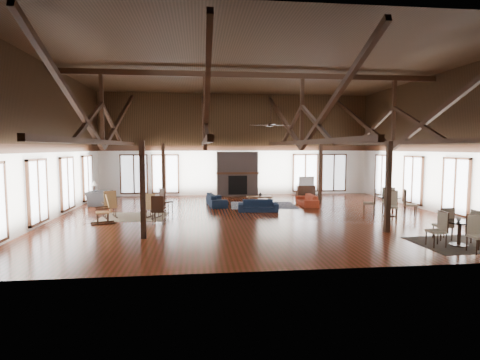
{
  "coord_description": "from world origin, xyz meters",
  "views": [
    {
      "loc": [
        -2.28,
        -15.25,
        2.83
      ],
      "look_at": [
        -0.47,
        1.0,
        1.42
      ],
      "focal_mm": 28.0,
      "sensor_mm": 36.0,
      "label": 1
    }
  ],
  "objects": [
    {
      "name": "rug_dark",
      "position": [
        5.22,
        -5.23,
        0.01
      ],
      "size": [
        2.32,
        2.13,
        0.01
      ],
      "primitive_type": "cube",
      "rotation": [
        0.0,
        0.0,
        0.05
      ],
      "color": "black",
      "rests_on": "floor"
    },
    {
      "name": "post_grid",
      "position": [
        0.0,
        0.0,
        1.52
      ],
      "size": [
        8.16,
        7.16,
        3.05
      ],
      "color": "black",
      "rests_on": "floor"
    },
    {
      "name": "ceiling",
      "position": [
        0.0,
        0.0,
        6.0
      ],
      "size": [
        16.0,
        14.0,
        0.02
      ],
      "primitive_type": "cube",
      "color": "black",
      "rests_on": "wall_back"
    },
    {
      "name": "side_table_lamp",
      "position": [
        -7.6,
        4.53,
        0.44
      ],
      "size": [
        0.45,
        0.45,
        1.16
      ],
      "color": "black",
      "rests_on": "floor"
    },
    {
      "name": "roof_truss",
      "position": [
        0.0,
        0.0,
        4.03
      ],
      "size": [
        15.6,
        14.07,
        3.14
      ],
      "color": "black",
      "rests_on": "wall_back"
    },
    {
      "name": "sofa_navy_left",
      "position": [
        -1.41,
        2.87,
        0.29
      ],
      "size": [
        2.05,
        1.0,
        0.58
      ],
      "primitive_type": "imported",
      "rotation": [
        0.0,
        0.0,
        1.69
      ],
      "color": "#121F34",
      "rests_on": "floor"
    },
    {
      "name": "wall_front",
      "position": [
        0.0,
        -7.0,
        3.0
      ],
      "size": [
        16.0,
        0.02,
        6.0
      ],
      "primitive_type": "cube",
      "color": "white",
      "rests_on": "floor"
    },
    {
      "name": "television",
      "position": [
        4.21,
        6.75,
        0.82
      ],
      "size": [
        0.95,
        0.15,
        0.54
      ],
      "primitive_type": "imported",
      "rotation": [
        0.0,
        0.0,
        0.03
      ],
      "color": "#B2B2B2",
      "rests_on": "tv_console"
    },
    {
      "name": "cup_near",
      "position": [
        5.13,
        -5.44,
        0.77
      ],
      "size": [
        0.14,
        0.14,
        0.09
      ],
      "primitive_type": "imported",
      "rotation": [
        0.0,
        0.0,
        0.24
      ],
      "color": "#B2B2B2",
      "rests_on": "cafe_table_near"
    },
    {
      "name": "side_chair_b",
      "position": [
        -3.76,
        -1.42,
        0.63
      ],
      "size": [
        0.51,
        0.51,
        1.08
      ],
      "rotation": [
        0.0,
        0.0,
        -0.12
      ],
      "color": "black",
      "rests_on": "floor"
    },
    {
      "name": "coffee_table",
      "position": [
        0.69,
        2.75,
        0.4
      ],
      "size": [
        1.27,
        0.76,
        0.46
      ],
      "rotation": [
        0.0,
        0.0,
        0.14
      ],
      "color": "brown",
      "rests_on": "floor"
    },
    {
      "name": "rocking_chair_b",
      "position": [
        -4.19,
        -0.07,
        0.47
      ],
      "size": [
        0.69,
        0.88,
        1.0
      ],
      "rotation": [
        0.0,
        0.0,
        -0.41
      ],
      "color": "#9F673C",
      "rests_on": "floor"
    },
    {
      "name": "cafe_table_near",
      "position": [
        5.19,
        -5.41,
        0.5
      ],
      "size": [
        1.91,
        1.91,
        1.0
      ],
      "rotation": [
        0.0,
        0.0,
        0.02
      ],
      "color": "black",
      "rests_on": "floor"
    },
    {
      "name": "cafe_table_far",
      "position": [
        5.62,
        -0.63,
        0.55
      ],
      "size": [
        2.14,
        2.14,
        1.11
      ],
      "rotation": [
        0.0,
        0.0,
        -0.41
      ],
      "color": "black",
      "rests_on": "floor"
    },
    {
      "name": "rug_navy",
      "position": [
        0.87,
        2.76,
        0.01
      ],
      "size": [
        3.31,
        2.59,
        0.01
      ],
      "primitive_type": "cube",
      "rotation": [
        0.0,
        0.0,
        -0.08
      ],
      "color": "#191E47",
      "rests_on": "floor"
    },
    {
      "name": "cup_far",
      "position": [
        5.62,
        -0.56,
        0.85
      ],
      "size": [
        0.15,
        0.15,
        0.11
      ],
      "primitive_type": "imported",
      "rotation": [
        0.0,
        0.0,
        -0.14
      ],
      "color": "#B2B2B2",
      "rests_on": "cafe_table_far"
    },
    {
      "name": "wall_left",
      "position": [
        -8.0,
        0.0,
        3.0
      ],
      "size": [
        0.02,
        14.0,
        6.0
      ],
      "primitive_type": "cube",
      "color": "white",
      "rests_on": "floor"
    },
    {
      "name": "sofa_navy_front",
      "position": [
        0.34,
        1.0,
        0.26
      ],
      "size": [
        1.84,
        0.87,
        0.52
      ],
      "primitive_type": "imported",
      "rotation": [
        0.0,
        0.0,
        -0.1
      ],
      "color": "#142038",
      "rests_on": "floor"
    },
    {
      "name": "wall_back",
      "position": [
        0.0,
        7.0,
        3.0
      ],
      "size": [
        16.0,
        0.02,
        6.0
      ],
      "primitive_type": "cube",
      "color": "white",
      "rests_on": "floor"
    },
    {
      "name": "wall_right",
      "position": [
        8.0,
        0.0,
        3.0
      ],
      "size": [
        0.02,
        14.0,
        6.0
      ],
      "primitive_type": "cube",
      "color": "white",
      "rests_on": "floor"
    },
    {
      "name": "floor",
      "position": [
        0.0,
        0.0,
        0.0
      ],
      "size": [
        16.0,
        16.0,
        0.0
      ],
      "primitive_type": "plane",
      "color": "maroon",
      "rests_on": "ground"
    },
    {
      "name": "ceiling_fan",
      "position": [
        0.5,
        -1.0,
        3.73
      ],
      "size": [
        1.6,
        1.6,
        0.75
      ],
      "color": "black",
      "rests_on": "roof_truss"
    },
    {
      "name": "sofa_orange",
      "position": [
        3.0,
        2.48,
        0.26
      ],
      "size": [
        1.82,
        0.73,
        0.53
      ],
      "primitive_type": "imported",
      "rotation": [
        0.0,
        0.0,
        -1.58
      ],
      "color": "#A1361F",
      "rests_on": "floor"
    },
    {
      "name": "vase",
      "position": [
        0.75,
        2.85,
        0.55
      ],
      "size": [
        0.18,
        0.18,
        0.18
      ],
      "primitive_type": "imported",
      "rotation": [
        0.0,
        0.0,
        -0.01
      ],
      "color": "#B2B2B2",
      "rests_on": "coffee_table"
    },
    {
      "name": "rocking_chair_c",
      "position": [
        -5.76,
        -0.96,
        0.51
      ],
      "size": [
        0.95,
        0.7,
        1.09
      ],
      "rotation": [
        0.0,
        0.0,
        1.9
      ],
      "color": "#9F673C",
      "rests_on": "floor"
    },
    {
      "name": "armchair",
      "position": [
        -7.13,
        3.57,
        0.35
      ],
      "size": [
        1.26,
        1.15,
        0.71
      ],
      "primitive_type": "imported",
      "rotation": [
        0.0,
        0.0,
        1.37
      ],
      "color": "#313134",
      "rests_on": "floor"
    },
    {
      "name": "tv_console",
      "position": [
        4.21,
        6.75,
        0.27
      ],
      "size": [
        1.09,
        0.41,
        0.54
      ],
      "primitive_type": "cube",
      "color": "black",
      "rests_on": "floor"
    },
    {
      "name": "rocking_chair_a",
      "position": [
        -5.85,
        0.19,
        0.52
      ],
      "size": [
        0.76,
        0.97,
        1.1
      ],
      "rotation": [
        0.0,
        0.0,
        0.42
      ],
      "color": "#9F673C",
      "rests_on": "floor"
    },
    {
      "name": "fireplace",
      "position": [
        0.0,
        6.67,
        1.29
      ],
      "size": [
        2.5,
        0.69,
        2.6
      ],
      "color": "brown",
      "rests_on": "floor"
    },
    {
      "name": "side_chair_a",
      "position": [
        -3.77,
        1.16,
        0.62
      ],
      "size": [
        0.62,
        0.62,
        1.06
      ],
      "rotation": [
        0.0,
        0.0,
        -0.99
      ],
      "color": "black",
      "rests_on": "floor"
    },
    {
      "name": "rug_tan",
      "position": [
        -4.93,
        0.28,
        0.01
      ],
      "size": [
        2.74,
        2.22,
        0.01
      ],
      "primitive_type": "cube",
      "rotation": [
        0.0,
        0.0,
        -0.06
      ],
      "color": "tan",
      "rests_on": "floor"
    }
  ]
}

